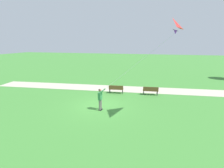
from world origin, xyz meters
TOP-DOWN VIEW (x-y plane):
  - ground_plane at (0.00, 0.00)m, footprint 120.00×120.00m
  - walkway_path at (-5.31, 2.00)m, footprint 5.00×32.09m
  - person_kite_flyer at (0.80, 0.33)m, footprint 0.52×0.62m
  - flying_kite at (1.16, 5.00)m, footprint 1.64×4.85m
  - park_bench_near_walkway at (-3.52, 0.64)m, footprint 0.56×1.53m
  - park_bench_far_walkway at (-3.81, 4.13)m, footprint 0.56×1.53m

SIDE VIEW (x-z plane):
  - ground_plane at x=0.00m, z-range 0.00..0.00m
  - walkway_path at x=-5.31m, z-range 0.00..0.02m
  - park_bench_near_walkway at x=-3.52m, z-range 0.07..0.95m
  - park_bench_far_walkway at x=-3.81m, z-range 0.07..0.95m
  - person_kite_flyer at x=0.80m, z-range 0.13..1.96m
  - flying_kite at x=1.16m, z-range 3.70..8.49m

